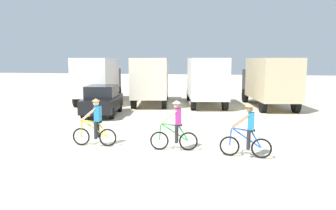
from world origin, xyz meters
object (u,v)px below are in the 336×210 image
Objects in this scene: box_truck_avon_van at (98,78)px; box_truck_cream_rv at (151,79)px; box_truck_white_box at (206,79)px; cyclist_cowboy_hat at (175,127)px; cyclist_near_camera at (248,133)px; box_truck_tan_camper at (270,80)px; sedan_parked at (102,100)px; cyclist_orange_shirt at (96,124)px.

box_truck_avon_van and box_truck_cream_rv have the same top height.
box_truck_white_box is 12.12m from cyclist_cowboy_hat.
box_truck_cream_rv is (4.05, 0.06, 0.00)m from box_truck_avon_van.
box_truck_avon_van is at bearing 130.01° from cyclist_near_camera.
box_truck_avon_van and box_truck_tan_camper have the same top height.
box_truck_tan_camper is (8.31, -0.14, 0.00)m from box_truck_cream_rv.
box_truck_cream_rv and box_truck_white_box have the same top height.
cyclist_near_camera is at bearing -62.98° from box_truck_cream_rv.
box_truck_white_box is at bearing 0.33° from box_truck_cream_rv.
box_truck_avon_van is 8.03m from box_truck_white_box.
box_truck_tan_camper reaches higher than sedan_parked.
box_truck_white_box is at bearing 0.57° from box_truck_avon_van.
cyclist_orange_shirt is at bearing -104.87° from box_truck_white_box.
cyclist_near_camera is at bearing -41.74° from sedan_parked.
box_truck_avon_van is at bearing 114.61° from sedan_parked.
box_truck_tan_camper is (12.36, -0.08, 0.00)m from box_truck_avon_van.
box_truck_tan_camper reaches higher than cyclist_cowboy_hat.
box_truck_white_box is (3.98, 0.02, 0.00)m from box_truck_cream_rv.
box_truck_avon_van is 1.00× the size of box_truck_white_box.
box_truck_cream_rv is 1.00× the size of box_truck_white_box.
cyclist_orange_shirt is (2.42, -6.70, -0.04)m from sedan_parked.
cyclist_orange_shirt is at bearing -86.28° from box_truck_cream_rv.
sedan_parked is at bearing -136.42° from box_truck_white_box.
box_truck_tan_camper is at bearing -0.38° from box_truck_avon_van.
cyclist_orange_shirt is at bearing -122.35° from box_truck_tan_camper.
box_truck_white_box is at bearing 89.37° from cyclist_cowboy_hat.
cyclist_near_camera is at bearing -9.08° from cyclist_cowboy_hat.
box_truck_avon_van is 1.00× the size of box_truck_cream_rv.
box_truck_white_box is 3.88× the size of cyclist_cowboy_hat.
box_truck_cream_rv is 5.66m from sedan_parked.
cyclist_orange_shirt is 5.59m from cyclist_near_camera.
box_truck_cream_rv is at bearing 72.88° from sedan_parked.
box_truck_avon_van reaches higher than cyclist_cowboy_hat.
cyclist_near_camera is (2.51, -0.40, 0.00)m from cyclist_cowboy_hat.
sedan_parked is 8.68m from cyclist_cowboy_hat.
box_truck_white_box is at bearing 75.13° from cyclist_orange_shirt.
sedan_parked is at bearing 138.26° from cyclist_near_camera.
box_truck_white_box is (8.03, 0.08, 0.00)m from box_truck_avon_van.
box_truck_cream_rv is at bearing 0.80° from box_truck_avon_van.
cyclist_near_camera is at bearing -49.99° from box_truck_avon_van.
sedan_parked is at bearing 109.86° from cyclist_orange_shirt.
box_truck_white_box and box_truck_tan_camper have the same top height.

